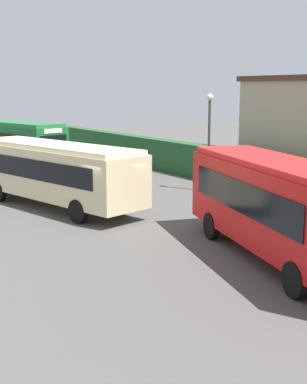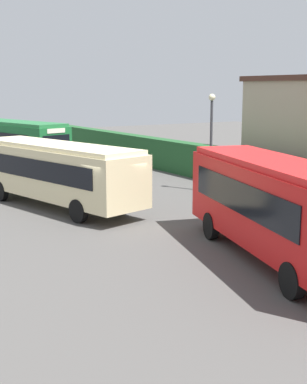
{
  "view_description": "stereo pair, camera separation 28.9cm",
  "coord_description": "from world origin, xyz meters",
  "px_view_note": "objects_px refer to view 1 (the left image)",
  "views": [
    {
      "loc": [
        19.17,
        -10.15,
        5.46
      ],
      "look_at": [
        1.85,
        1.06,
        1.43
      ],
      "focal_mm": 49.37,
      "sensor_mm": 36.0,
      "label": 1
    },
    {
      "loc": [
        19.33,
        -9.91,
        5.46
      ],
      "look_at": [
        1.85,
        1.06,
        1.43
      ],
      "focal_mm": 49.37,
      "sensor_mm": 36.0,
      "label": 2
    }
  ],
  "objects_px": {
    "bus_cream": "(55,170)",
    "bus_red": "(279,204)",
    "bus_green": "(14,143)",
    "lamppost": "(209,131)"
  },
  "relations": [
    {
      "from": "bus_cream",
      "to": "bus_red",
      "type": "height_order",
      "value": "bus_red"
    },
    {
      "from": "bus_green",
      "to": "lamppost",
      "type": "height_order",
      "value": "lamppost"
    },
    {
      "from": "bus_cream",
      "to": "lamppost",
      "type": "height_order",
      "value": "lamppost"
    },
    {
      "from": "bus_green",
      "to": "bus_cream",
      "type": "xyz_separation_m",
      "value": [
        11.83,
        -2.02,
        -0.17
      ]
    },
    {
      "from": "bus_green",
      "to": "bus_cream",
      "type": "relative_size",
      "value": 0.88
    },
    {
      "from": "bus_cream",
      "to": "lamppost",
      "type": "bearing_deg",
      "value": -108.86
    },
    {
      "from": "bus_red",
      "to": "lamppost",
      "type": "xyz_separation_m",
      "value": [
        -10.45,
        5.55,
        1.41
      ]
    },
    {
      "from": "bus_red",
      "to": "lamppost",
      "type": "height_order",
      "value": "lamppost"
    },
    {
      "from": "bus_red",
      "to": "lamppost",
      "type": "distance_m",
      "value": 11.92
    },
    {
      "from": "bus_red",
      "to": "lamppost",
      "type": "relative_size",
      "value": 1.86
    }
  ]
}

